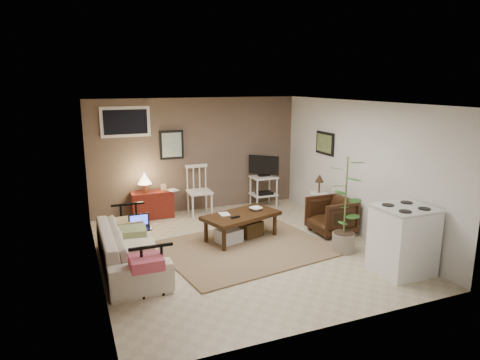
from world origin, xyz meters
name	(u,v)px	position (x,y,z in m)	size (l,w,h in m)	color
floor	(242,249)	(0.00, 0.00, 0.00)	(5.00, 5.00, 0.00)	#C1B293
art_back	(172,145)	(-0.55, 2.48, 1.45)	(0.50, 0.03, 0.60)	black
art_right	(325,143)	(2.23, 1.05, 1.52)	(0.03, 0.60, 0.45)	black
window	(125,122)	(-1.45, 2.48, 1.95)	(0.96, 0.03, 0.60)	silver
rug	(246,248)	(0.07, 0.01, 0.01)	(2.66, 2.12, 0.03)	#84674C
coffee_table	(241,225)	(0.15, 0.42, 0.28)	(1.47, 1.05, 0.50)	#331A0E
sofa	(130,241)	(-1.80, -0.03, 0.41)	(2.12, 0.62, 0.83)	beige
sofa_pillows	(136,240)	(-1.75, -0.27, 0.51)	(0.41, 2.01, 0.14)	#F1E2C8
sofa_end_rails	(139,244)	(-1.68, -0.03, 0.36)	(0.57, 2.11, 0.71)	black
laptop	(140,224)	(-1.60, 0.34, 0.54)	(0.33, 0.24, 0.22)	black
red_console	(152,202)	(-1.05, 2.27, 0.33)	(0.83, 0.37, 0.95)	maroon
spindle_chair	(199,192)	(-0.08, 2.13, 0.48)	(0.48, 0.48, 1.03)	silver
tv_stand	(264,180)	(1.41, 2.16, 0.61)	(0.54, 0.51, 1.15)	silver
side_table	(319,192)	(1.99, 0.83, 0.59)	(0.36, 0.36, 0.95)	silver
armchair	(331,214)	(1.81, 0.11, 0.37)	(0.71, 0.67, 0.73)	#32190E
potted_plant	(345,201)	(1.50, -0.71, 0.85)	(0.40, 0.40, 1.60)	gray
stove	(403,240)	(1.82, -1.67, 0.50)	(0.76, 0.71, 1.00)	white
bowl	(256,204)	(0.49, 0.52, 0.58)	(0.22, 0.05, 0.22)	#331A0E
book_table	(220,209)	(-0.21, 0.49, 0.59)	(0.16, 0.02, 0.22)	#331A0E
book_console	(169,186)	(-0.71, 2.15, 0.67)	(0.18, 0.02, 0.24)	#331A0E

